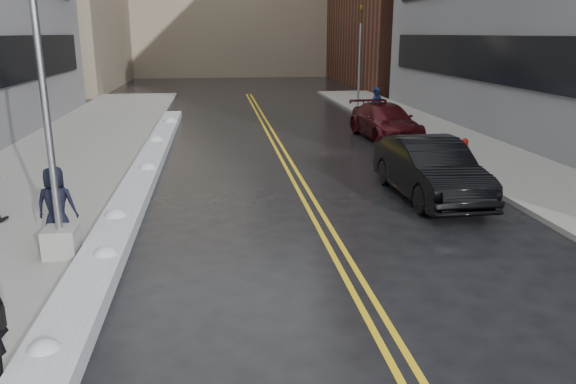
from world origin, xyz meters
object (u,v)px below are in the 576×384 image
object	(u,v)px
traffic_signal	(360,54)
car_maroon	(385,121)
car_black	(430,169)
pedestrian_east	(375,104)
pedestrian_c	(56,205)
lamppost	(49,142)
fire_hydrant	(464,147)

from	to	relation	value
traffic_signal	car_maroon	xyz separation A→B (m)	(-1.00, -8.95, -2.64)
car_black	car_maroon	xyz separation A→B (m)	(1.53, 9.44, -0.09)
pedestrian_east	traffic_signal	bearing A→B (deg)	-88.96
pedestrian_c	lamppost	bearing A→B (deg)	110.95
pedestrian_c	traffic_signal	bearing A→B (deg)	-115.49
pedestrian_c	car_black	xyz separation A→B (m)	(9.51, 2.82, -0.15)
traffic_signal	pedestrian_c	world-z (taller)	traffic_signal
fire_hydrant	pedestrian_c	world-z (taller)	pedestrian_c
pedestrian_east	car_black	size ratio (longest dim) A/B	0.34
lamppost	car_black	distance (m)	10.09
car_black	car_maroon	world-z (taller)	car_black
traffic_signal	pedestrian_c	size ratio (longest dim) A/B	3.50
traffic_signal	car_maroon	size ratio (longest dim) A/B	1.14
lamppost	pedestrian_c	world-z (taller)	lamppost
lamppost	car_maroon	world-z (taller)	lamppost
lamppost	car_maroon	xyz separation A→B (m)	(10.80, 13.05, -1.77)
pedestrian_c	car_black	bearing A→B (deg)	-159.39
traffic_signal	pedestrian_c	bearing A→B (deg)	-119.58
car_black	lamppost	bearing A→B (deg)	-160.39
fire_hydrant	pedestrian_east	distance (m)	9.27
car_maroon	fire_hydrant	bearing A→B (deg)	-77.20
lamppost	traffic_signal	distance (m)	24.98
lamppost	pedestrian_east	world-z (taller)	lamppost
pedestrian_east	car_maroon	size ratio (longest dim) A/B	0.33
fire_hydrant	traffic_signal	xyz separation A→B (m)	(-0.50, 14.00, 2.85)
pedestrian_east	car_black	world-z (taller)	pedestrian_east
pedestrian_c	pedestrian_east	distance (m)	20.20
pedestrian_c	car_maroon	distance (m)	16.50
traffic_signal	car_black	bearing A→B (deg)	-97.83
pedestrian_c	pedestrian_east	xyz separation A→B (m)	(11.74, 16.43, 0.02)
lamppost	car_black	size ratio (longest dim) A/B	1.47
pedestrian_east	car_black	bearing A→B (deg)	85.34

